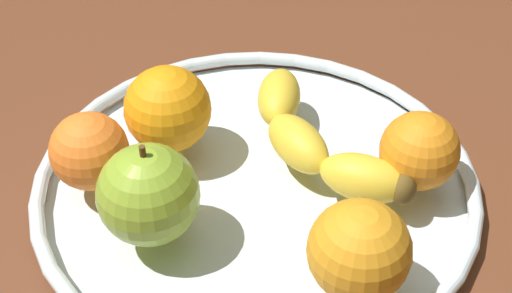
% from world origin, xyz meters
% --- Properties ---
extents(ground_plane, '(1.33, 1.33, 0.04)m').
position_xyz_m(ground_plane, '(0.00, 0.00, -0.02)').
color(ground_plane, brown).
extents(fruit_bowl, '(0.36, 0.36, 0.02)m').
position_xyz_m(fruit_bowl, '(0.00, 0.00, 0.01)').
color(fruit_bowl, silver).
rests_on(fruit_bowl, ground_plane).
extents(banana, '(0.19, 0.09, 0.04)m').
position_xyz_m(banana, '(0.02, 0.05, 0.04)').
color(banana, yellow).
rests_on(banana, fruit_bowl).
extents(apple, '(0.07, 0.07, 0.08)m').
position_xyz_m(apple, '(-0.01, -0.10, 0.05)').
color(apple, '#8CB131').
rests_on(apple, fruit_bowl).
extents(orange_back_left, '(0.06, 0.06, 0.06)m').
position_xyz_m(orange_back_left, '(-0.08, -0.10, 0.05)').
color(orange_back_left, orange).
rests_on(orange_back_left, fruit_bowl).
extents(orange_back_right, '(0.07, 0.07, 0.07)m').
position_xyz_m(orange_back_right, '(0.13, -0.03, 0.05)').
color(orange_back_right, orange).
rests_on(orange_back_right, fruit_bowl).
extents(orange_center, '(0.07, 0.07, 0.07)m').
position_xyz_m(orange_center, '(-0.08, -0.02, 0.05)').
color(orange_center, orange).
rests_on(orange_center, fruit_bowl).
extents(orange_front_right, '(0.06, 0.06, 0.06)m').
position_xyz_m(orange_front_right, '(0.09, 0.09, 0.05)').
color(orange_front_right, orange).
rests_on(orange_front_right, fruit_bowl).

